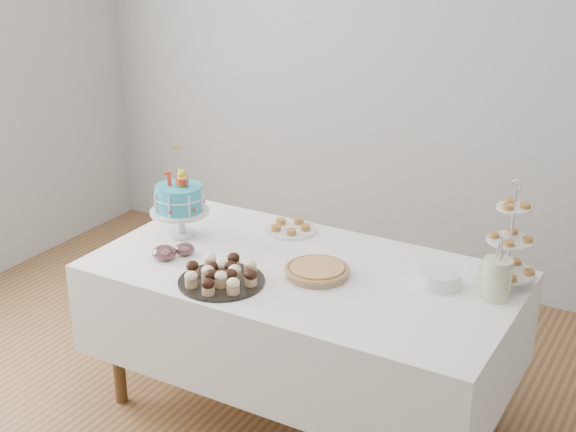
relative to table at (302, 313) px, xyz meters
The scene contains 11 objects.
walls 0.86m from the table, 90.00° to the right, with size 5.04×4.04×2.70m.
table is the anchor object (origin of this frame).
birthday_cake 0.79m from the table, behind, with size 0.29×0.29×0.45m.
cupcake_tray 0.47m from the table, 128.71° to the right, with size 0.38×0.38×0.09m.
pie 0.27m from the table, 18.69° to the right, with size 0.29×0.29×0.05m.
tiered_stand 0.99m from the table, 20.76° to the left, with size 0.25×0.25×0.48m.
plate_stack 0.67m from the table, 13.61° to the left, with size 0.18×0.18×0.07m.
pastry_plate 0.51m from the table, 126.64° to the left, with size 0.27×0.27×0.04m.
jam_bowl_a 0.63m from the table, 166.13° to the right, with size 0.10×0.10×0.06m.
jam_bowl_b 0.70m from the table, 159.54° to the right, with size 0.11×0.11×0.07m.
utensil_pitcher 0.91m from the table, 10.41° to the left, with size 0.13×0.12×0.27m.
Camera 1 is at (1.58, -2.58, 2.34)m, focal length 50.00 mm.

